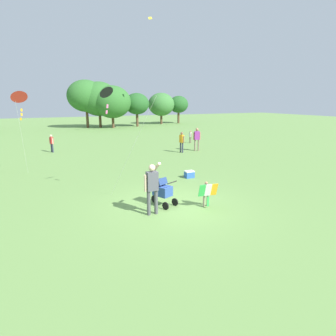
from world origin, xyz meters
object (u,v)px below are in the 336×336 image
object	(u,v)px
stroller	(162,189)
person_kid_running	(197,137)
person_red_shirt	(182,140)
person_back_turned	(190,136)
kite_adult_black	(107,94)
kite_orange_delta	(19,97)
child_with_butterfly_kite	(207,191)
person_sitting_far	(52,142)
person_adult_flyer	(152,185)
cooler_box	(189,174)

from	to	relation	value
stroller	person_kid_running	world-z (taller)	person_kid_running
person_red_shirt	person_back_turned	distance (m)	4.91
kite_adult_black	kite_orange_delta	distance (m)	6.14
person_red_shirt	person_back_turned	xyz separation A→B (m)	(2.94, 3.93, -0.25)
stroller	person_red_shirt	world-z (taller)	person_red_shirt
stroller	person_kid_running	xyz separation A→B (m)	(6.99, 9.35, 0.41)
child_with_butterfly_kite	kite_adult_black	xyz separation A→B (m)	(-2.77, 2.76, 3.41)
person_sitting_far	person_kid_running	distance (m)	10.75
child_with_butterfly_kite	person_adult_flyer	bearing A→B (deg)	175.08
person_adult_flyer	kite_orange_delta	size ratio (longest dim) A/B	0.43
person_back_turned	cooler_box	size ratio (longest dim) A/B	2.43
kite_orange_delta	person_back_turned	distance (m)	14.71
stroller	person_kid_running	size ratio (longest dim) A/B	0.64
person_kid_running	person_back_turned	bearing A→B (deg)	67.55
person_kid_running	person_back_turned	size ratio (longest dim) A/B	1.59
child_with_butterfly_kite	cooler_box	xyz separation A→B (m)	(1.37, 3.70, -0.40)
cooler_box	stroller	bearing A→B (deg)	-133.65
child_with_butterfly_kite	person_back_turned	size ratio (longest dim) A/B	0.86
person_adult_flyer	person_sitting_far	bearing A→B (deg)	99.68
person_adult_flyer	person_back_turned	bearing A→B (deg)	56.28
person_adult_flyer	stroller	world-z (taller)	person_adult_flyer
kite_adult_black	person_kid_running	size ratio (longest dim) A/B	2.47
child_with_butterfly_kite	cooler_box	distance (m)	3.96
person_red_shirt	person_sitting_far	xyz separation A→B (m)	(-8.62, 4.11, -0.12)
person_back_turned	person_adult_flyer	bearing A→B (deg)	-123.72
stroller	kite_orange_delta	distance (m)	9.13
kite_orange_delta	person_kid_running	distance (m)	12.08
stroller	person_back_turned	bearing A→B (deg)	56.91
person_kid_running	person_back_turned	world-z (taller)	person_kid_running
child_with_butterfly_kite	person_sitting_far	size ratio (longest dim) A/B	0.72
person_kid_running	person_adult_flyer	bearing A→B (deg)	-127.34
child_with_butterfly_kite	person_back_turned	world-z (taller)	person_back_turned
kite_orange_delta	person_sitting_far	world-z (taller)	kite_orange_delta
stroller	person_back_turned	distance (m)	15.64
child_with_butterfly_kite	kite_orange_delta	size ratio (longest dim) A/B	0.22
child_with_butterfly_kite	person_red_shirt	size ratio (longest dim) A/B	0.62
stroller	person_sitting_far	size ratio (longest dim) A/B	0.85
child_with_butterfly_kite	stroller	bearing A→B (deg)	149.21
person_adult_flyer	kite_adult_black	size ratio (longest dim) A/B	0.42
person_sitting_far	person_kid_running	world-z (taller)	person_kid_running
person_back_turned	cooler_box	distance (m)	11.76
kite_orange_delta	person_kid_running	xyz separation A→B (m)	(11.53, 2.15, -2.87)
kite_adult_black	cooler_box	bearing A→B (deg)	12.77
child_with_butterfly_kite	person_red_shirt	bearing A→B (deg)	67.10
child_with_butterfly_kite	cooler_box	bearing A→B (deg)	69.74
child_with_butterfly_kite	stroller	distance (m)	1.61
person_red_shirt	child_with_butterfly_kite	bearing A→B (deg)	-112.90
person_adult_flyer	person_kid_running	distance (m)	12.58
kite_adult_black	child_with_butterfly_kite	bearing A→B (deg)	-44.91
kite_adult_black	person_kid_running	world-z (taller)	kite_adult_black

